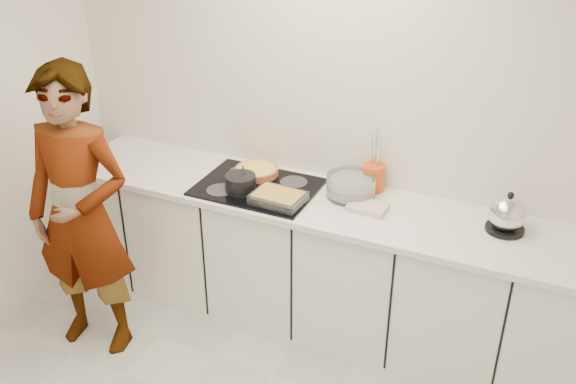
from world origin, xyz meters
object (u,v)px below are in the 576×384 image
at_px(utensil_crock, 374,178).
at_px(cook, 81,216).
at_px(kettle, 507,215).
at_px(hob, 258,187).
at_px(mixing_bowl, 351,187).
at_px(saucepan, 241,183).
at_px(tart_dish, 257,171).
at_px(baking_dish, 278,197).

distance_m(utensil_crock, cook, 1.73).
distance_m(kettle, cook, 2.37).
distance_m(hob, mixing_bowl, 0.57).
bearing_deg(utensil_crock, saucepan, -152.77).
bearing_deg(tart_dish, mixing_bowl, -0.35).
xyz_separation_m(tart_dish, baking_dish, (0.28, -0.27, 0.01)).
height_order(baking_dish, kettle, kettle).
height_order(tart_dish, kettle, kettle).
xyz_separation_m(saucepan, utensil_crock, (0.71, 0.37, 0.02)).
bearing_deg(baking_dish, kettle, 11.00).
relative_size(tart_dish, utensil_crock, 2.08).
xyz_separation_m(hob, saucepan, (-0.06, -0.10, 0.06)).
bearing_deg(saucepan, kettle, 7.82).
relative_size(tart_dish, baking_dish, 1.12).
height_order(saucepan, mixing_bowl, saucepan).
xyz_separation_m(utensil_crock, cook, (-1.43, -0.96, -0.10)).
relative_size(hob, cook, 0.40).
xyz_separation_m(tart_dish, cook, (-0.70, -0.83, -0.06)).
bearing_deg(saucepan, mixing_bowl, 20.96).
bearing_deg(kettle, cook, -160.20).
bearing_deg(mixing_bowl, baking_dish, -142.32).
bearing_deg(hob, cook, -138.44).
relative_size(saucepan, baking_dish, 0.66).
bearing_deg(saucepan, cook, -140.35).
bearing_deg(utensil_crock, tart_dish, -170.06).
bearing_deg(utensil_crock, cook, -146.09).
relative_size(mixing_bowl, cook, 0.20).
height_order(saucepan, kettle, kettle).
bearing_deg(hob, baking_dish, -33.22).
xyz_separation_m(tart_dish, kettle, (1.52, -0.03, 0.06)).
height_order(baking_dish, utensil_crock, utensil_crock).
distance_m(mixing_bowl, utensil_crock, 0.16).
distance_m(baking_dish, kettle, 1.27).
relative_size(baking_dish, utensil_crock, 1.86).
xyz_separation_m(hob, utensil_crock, (0.65, 0.27, 0.08)).
distance_m(mixing_bowl, cook, 1.57).
bearing_deg(cook, baking_dish, 21.28).
bearing_deg(baking_dish, mixing_bowl, 37.68).
relative_size(saucepan, utensil_crock, 1.23).
bearing_deg(cook, saucepan, 31.26).
height_order(tart_dish, baking_dish, baking_dish).
distance_m(hob, utensil_crock, 0.71).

